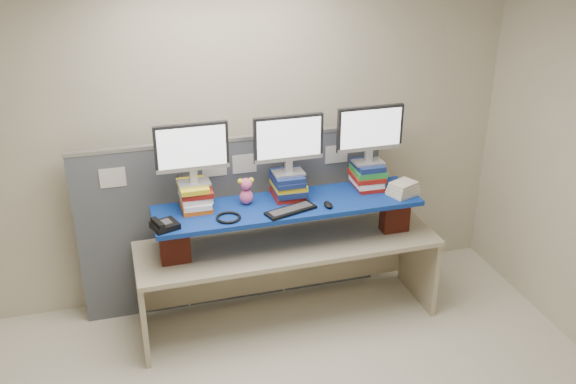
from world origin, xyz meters
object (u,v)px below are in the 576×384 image
object	(u,v)px
blue_board	(288,206)
monitor_center	(289,141)
desk_phone	(164,225)
monitor_left	(192,150)
monitor_right	(370,131)
keyboard	(291,210)
desk	(288,258)

from	to	relation	value
blue_board	monitor_center	size ratio (longest dim) A/B	3.81
monitor_center	desk_phone	distance (m)	1.15
monitor_left	monitor_right	bearing A→B (deg)	0.00
blue_board	keyboard	distance (m)	0.15
monitor_left	monitor_right	size ratio (longest dim) A/B	1.00
monitor_right	desk_phone	bearing A→B (deg)	-171.00
desk	desk_phone	bearing A→B (deg)	-171.28
keyboard	desk_phone	world-z (taller)	desk_phone
desk	monitor_center	size ratio (longest dim) A/B	4.43
monitor_left	keyboard	bearing A→B (deg)	-20.75
monitor_center	desk	bearing A→B (deg)	-107.97
monitor_center	monitor_right	world-z (taller)	monitor_right
desk_phone	monitor_center	bearing A→B (deg)	-4.42
monitor_right	desk	bearing A→B (deg)	-170.63
desk	monitor_right	world-z (taller)	monitor_right
monitor_left	monitor_right	xyz separation A→B (m)	(1.43, 0.01, 0.01)
blue_board	desk_phone	distance (m)	1.00
blue_board	monitor_center	bearing A→B (deg)	72.03
desk	monitor_center	xyz separation A→B (m)	(0.04, 0.12, 0.97)
blue_board	monitor_left	bearing A→B (deg)	170.54
monitor_right	keyboard	distance (m)	0.92
blue_board	monitor_right	xyz separation A→B (m)	(0.72, 0.12, 0.51)
blue_board	desk_phone	world-z (taller)	desk_phone
desk	blue_board	xyz separation A→B (m)	(-0.00, 0.00, 0.48)
blue_board	monitor_center	distance (m)	0.51
desk_phone	desk	bearing A→B (deg)	-10.47
monitor_center	monitor_right	xyz separation A→B (m)	(0.68, 0.00, 0.01)
desk_phone	blue_board	bearing A→B (deg)	-10.47
blue_board	monitor_left	distance (m)	0.88
blue_board	monitor_left	world-z (taller)	monitor_left
desk	monitor_right	xyz separation A→B (m)	(0.72, 0.12, 0.99)
desk	keyboard	size ratio (longest dim) A/B	5.74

